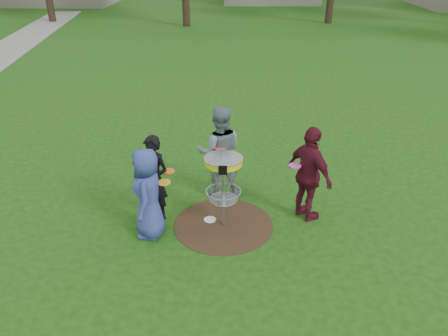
{
  "coord_description": "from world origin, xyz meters",
  "views": [
    {
      "loc": [
        0.22,
        -6.54,
        4.51
      ],
      "look_at": [
        0.0,
        0.3,
        1.0
      ],
      "focal_mm": 35.0,
      "sensor_mm": 36.0,
      "label": 1
    }
  ],
  "objects_px": {
    "player_grey": "(220,152)",
    "disc_golf_basket": "(223,175)",
    "player_maroon": "(309,175)",
    "player_blue": "(148,194)",
    "player_black": "(154,179)"
  },
  "relations": [
    {
      "from": "player_grey",
      "to": "disc_golf_basket",
      "type": "height_order",
      "value": "player_grey"
    },
    {
      "from": "player_maroon",
      "to": "disc_golf_basket",
      "type": "bearing_deg",
      "value": 66.87
    },
    {
      "from": "player_grey",
      "to": "disc_golf_basket",
      "type": "bearing_deg",
      "value": 91.54
    },
    {
      "from": "player_grey",
      "to": "player_blue",
      "type": "bearing_deg",
      "value": 47.05
    },
    {
      "from": "player_blue",
      "to": "player_grey",
      "type": "xyz_separation_m",
      "value": [
        1.14,
        1.42,
        0.12
      ]
    },
    {
      "from": "player_grey",
      "to": "disc_golf_basket",
      "type": "xyz_separation_m",
      "value": [
        0.11,
        -1.12,
        0.09
      ]
    },
    {
      "from": "player_black",
      "to": "disc_golf_basket",
      "type": "bearing_deg",
      "value": 17.62
    },
    {
      "from": "player_maroon",
      "to": "player_blue",
      "type": "bearing_deg",
      "value": 67.92
    },
    {
      "from": "player_black",
      "to": "player_maroon",
      "type": "distance_m",
      "value": 2.75
    },
    {
      "from": "player_black",
      "to": "player_maroon",
      "type": "height_order",
      "value": "player_maroon"
    },
    {
      "from": "player_blue",
      "to": "disc_golf_basket",
      "type": "distance_m",
      "value": 1.3
    },
    {
      "from": "player_blue",
      "to": "player_grey",
      "type": "height_order",
      "value": "player_grey"
    },
    {
      "from": "disc_golf_basket",
      "to": "player_blue",
      "type": "bearing_deg",
      "value": -166.35
    },
    {
      "from": "player_grey",
      "to": "player_maroon",
      "type": "xyz_separation_m",
      "value": [
        1.62,
        -0.81,
        -0.04
      ]
    },
    {
      "from": "player_maroon",
      "to": "disc_golf_basket",
      "type": "xyz_separation_m",
      "value": [
        -1.51,
        -0.3,
        0.13
      ]
    }
  ]
}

